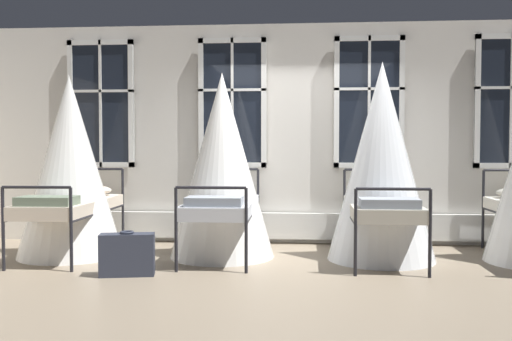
{
  "coord_description": "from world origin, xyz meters",
  "views": [
    {
      "loc": [
        -0.01,
        -6.34,
        1.32
      ],
      "look_at": [
        -0.53,
        0.29,
        1.06
      ],
      "focal_mm": 38.69,
      "sensor_mm": 36.0,
      "label": 1
    }
  ],
  "objects_px": {
    "cot_first": "(70,168)",
    "cot_third": "(382,164)",
    "cot_second": "(222,168)",
    "suitcase_dark": "(127,254)"
  },
  "relations": [
    {
      "from": "cot_first",
      "to": "cot_second",
      "type": "xyz_separation_m",
      "value": [
        1.89,
        0.08,
        0.01
      ]
    },
    {
      "from": "cot_first",
      "to": "cot_second",
      "type": "relative_size",
      "value": 0.99
    },
    {
      "from": "cot_first",
      "to": "suitcase_dark",
      "type": "relative_size",
      "value": 3.81
    },
    {
      "from": "cot_first",
      "to": "cot_second",
      "type": "height_order",
      "value": "cot_second"
    },
    {
      "from": "cot_first",
      "to": "cot_second",
      "type": "distance_m",
      "value": 1.89
    },
    {
      "from": "cot_first",
      "to": "suitcase_dark",
      "type": "bearing_deg",
      "value": -135.14
    },
    {
      "from": "cot_first",
      "to": "cot_third",
      "type": "height_order",
      "value": "cot_third"
    },
    {
      "from": "cot_second",
      "to": "suitcase_dark",
      "type": "distance_m",
      "value": 1.64
    },
    {
      "from": "cot_first",
      "to": "cot_second",
      "type": "bearing_deg",
      "value": -88.05
    },
    {
      "from": "cot_second",
      "to": "suitcase_dark",
      "type": "xyz_separation_m",
      "value": [
        -0.85,
        -1.11,
        -0.87
      ]
    }
  ]
}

